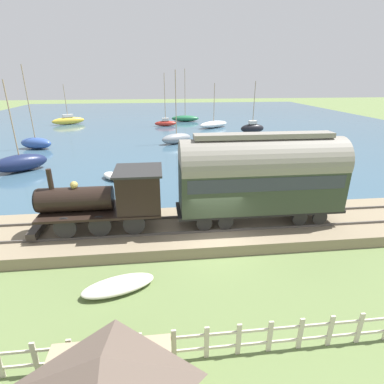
{
  "coord_description": "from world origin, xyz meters",
  "views": [
    {
      "loc": [
        -12.31,
        2.58,
        7.82
      ],
      "look_at": [
        4.32,
        0.71,
        1.3
      ],
      "focal_mm": 28.0,
      "sensor_mm": 36.0,
      "label": 1
    }
  ],
  "objects_px": {
    "sailboat_blue": "(36,143)",
    "sailboat_red": "(166,123)",
    "sailboat_yellow": "(68,120)",
    "beached_dinghy": "(118,285)",
    "passenger_coach": "(261,174)",
    "rowboat_near_shore": "(113,176)",
    "rowboat_off_pier": "(284,162)",
    "sailboat_white": "(214,124)",
    "sailboat_black": "(252,128)",
    "sailboat_green": "(185,118)",
    "steam_locomotive": "(113,196)",
    "sailboat_gray": "(176,138)",
    "rowboat_mid_harbor": "(197,189)",
    "rowboat_far_out": "(234,181)",
    "sailboat_navy": "(20,163)"
  },
  "relations": [
    {
      "from": "sailboat_black",
      "to": "rowboat_off_pier",
      "type": "relative_size",
      "value": 2.51
    },
    {
      "from": "sailboat_green",
      "to": "sailboat_white",
      "type": "bearing_deg",
      "value": -148.4
    },
    {
      "from": "sailboat_yellow",
      "to": "sailboat_navy",
      "type": "bearing_deg",
      "value": 159.24
    },
    {
      "from": "sailboat_white",
      "to": "rowboat_mid_harbor",
      "type": "xyz_separation_m",
      "value": [
        -28.17,
        6.27,
        -0.32
      ]
    },
    {
      "from": "sailboat_blue",
      "to": "beached_dinghy",
      "type": "bearing_deg",
      "value": -138.82
    },
    {
      "from": "sailboat_white",
      "to": "rowboat_off_pier",
      "type": "distance_m",
      "value": 21.95
    },
    {
      "from": "steam_locomotive",
      "to": "rowboat_mid_harbor",
      "type": "distance_m",
      "value": 8.05
    },
    {
      "from": "steam_locomotive",
      "to": "sailboat_blue",
      "type": "bearing_deg",
      "value": 28.05
    },
    {
      "from": "sailboat_gray",
      "to": "steam_locomotive",
      "type": "bearing_deg",
      "value": 141.09
    },
    {
      "from": "sailboat_red",
      "to": "rowboat_off_pier",
      "type": "bearing_deg",
      "value": -159.09
    },
    {
      "from": "sailboat_black",
      "to": "rowboat_mid_harbor",
      "type": "xyz_separation_m",
      "value": [
        -22.71,
        10.97,
        -0.52
      ]
    },
    {
      "from": "sailboat_white",
      "to": "rowboat_off_pier",
      "type": "bearing_deg",
      "value": 155.92
    },
    {
      "from": "rowboat_mid_harbor",
      "to": "sailboat_yellow",
      "type": "bearing_deg",
      "value": 3.5
    },
    {
      "from": "rowboat_far_out",
      "to": "sailboat_gray",
      "type": "bearing_deg",
      "value": -8.26
    },
    {
      "from": "sailboat_black",
      "to": "rowboat_far_out",
      "type": "distance_m",
      "value": 22.41
    },
    {
      "from": "steam_locomotive",
      "to": "sailboat_yellow",
      "type": "relative_size",
      "value": 0.98
    },
    {
      "from": "sailboat_yellow",
      "to": "sailboat_gray",
      "type": "xyz_separation_m",
      "value": [
        -17.62,
        -17.42,
        -0.02
      ]
    },
    {
      "from": "sailboat_gray",
      "to": "rowboat_near_shore",
      "type": "distance_m",
      "value": 14.4
    },
    {
      "from": "sailboat_black",
      "to": "rowboat_off_pier",
      "type": "distance_m",
      "value": 16.42
    },
    {
      "from": "sailboat_navy",
      "to": "sailboat_gray",
      "type": "bearing_deg",
      "value": -89.36
    },
    {
      "from": "sailboat_yellow",
      "to": "beached_dinghy",
      "type": "distance_m",
      "value": 46.42
    },
    {
      "from": "sailboat_red",
      "to": "rowboat_off_pier",
      "type": "height_order",
      "value": "sailboat_red"
    },
    {
      "from": "rowboat_mid_harbor",
      "to": "sailboat_navy",
      "type": "bearing_deg",
      "value": 41.04
    },
    {
      "from": "passenger_coach",
      "to": "rowboat_near_shore",
      "type": "distance_m",
      "value": 13.41
    },
    {
      "from": "sailboat_green",
      "to": "rowboat_near_shore",
      "type": "relative_size",
      "value": 3.73
    },
    {
      "from": "sailboat_yellow",
      "to": "beached_dinghy",
      "type": "relative_size",
      "value": 2.17
    },
    {
      "from": "sailboat_black",
      "to": "rowboat_far_out",
      "type": "height_order",
      "value": "sailboat_black"
    },
    {
      "from": "sailboat_green",
      "to": "sailboat_navy",
      "type": "bearing_deg",
      "value": 154.08
    },
    {
      "from": "beached_dinghy",
      "to": "sailboat_yellow",
      "type": "bearing_deg",
      "value": 16.84
    },
    {
      "from": "steam_locomotive",
      "to": "beached_dinghy",
      "type": "relative_size",
      "value": 2.12
    },
    {
      "from": "sailboat_green",
      "to": "sailboat_black",
      "type": "relative_size",
      "value": 1.26
    },
    {
      "from": "rowboat_mid_harbor",
      "to": "beached_dinghy",
      "type": "relative_size",
      "value": 0.75
    },
    {
      "from": "sailboat_yellow",
      "to": "rowboat_off_pier",
      "type": "relative_size",
      "value": 2.29
    },
    {
      "from": "sailboat_green",
      "to": "sailboat_red",
      "type": "distance_m",
      "value": 6.29
    },
    {
      "from": "sailboat_green",
      "to": "beached_dinghy",
      "type": "relative_size",
      "value": 2.98
    },
    {
      "from": "sailboat_blue",
      "to": "sailboat_red",
      "type": "height_order",
      "value": "sailboat_blue"
    },
    {
      "from": "sailboat_yellow",
      "to": "rowboat_off_pier",
      "type": "xyz_separation_m",
      "value": [
        -27.98,
        -26.94,
        -0.45
      ]
    },
    {
      "from": "rowboat_near_shore",
      "to": "rowboat_mid_harbor",
      "type": "xyz_separation_m",
      "value": [
        -3.68,
        -6.4,
        -0.04
      ]
    },
    {
      "from": "sailboat_green",
      "to": "sailboat_yellow",
      "type": "distance_m",
      "value": 20.27
    },
    {
      "from": "sailboat_green",
      "to": "sailboat_black",
      "type": "height_order",
      "value": "sailboat_green"
    },
    {
      "from": "steam_locomotive",
      "to": "passenger_coach",
      "type": "distance_m",
      "value": 7.4
    },
    {
      "from": "passenger_coach",
      "to": "sailboat_black",
      "type": "bearing_deg",
      "value": -16.6
    },
    {
      "from": "sailboat_black",
      "to": "sailboat_yellow",
      "type": "bearing_deg",
      "value": 62.46
    },
    {
      "from": "sailboat_green",
      "to": "rowboat_near_shore",
      "type": "height_order",
      "value": "sailboat_green"
    },
    {
      "from": "passenger_coach",
      "to": "rowboat_off_pier",
      "type": "relative_size",
      "value": 2.99
    },
    {
      "from": "sailboat_gray",
      "to": "beached_dinghy",
      "type": "bearing_deg",
      "value": 143.88
    },
    {
      "from": "sailboat_red",
      "to": "rowboat_near_shore",
      "type": "bearing_deg",
      "value": 167.06
    },
    {
      "from": "sailboat_green",
      "to": "sailboat_gray",
      "type": "distance_m",
      "value": 19.22
    },
    {
      "from": "steam_locomotive",
      "to": "sailboat_blue",
      "type": "height_order",
      "value": "sailboat_blue"
    },
    {
      "from": "passenger_coach",
      "to": "sailboat_white",
      "type": "distance_m",
      "value": 34.48
    }
  ]
}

